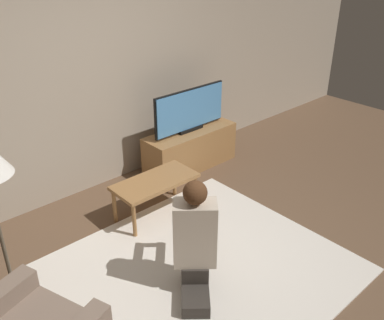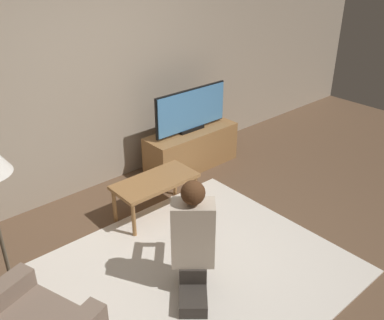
{
  "view_description": "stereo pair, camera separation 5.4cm",
  "coord_description": "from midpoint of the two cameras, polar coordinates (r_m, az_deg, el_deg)",
  "views": [
    {
      "loc": [
        -2.01,
        -2.09,
        2.59
      ],
      "look_at": [
        0.51,
        0.7,
        0.64
      ],
      "focal_mm": 40.0,
      "sensor_mm": 36.0,
      "label": 1
    },
    {
      "loc": [
        -1.97,
        -2.13,
        2.59
      ],
      "look_at": [
        0.51,
        0.7,
        0.64
      ],
      "focal_mm": 40.0,
      "sensor_mm": 36.0,
      "label": 2
    }
  ],
  "objects": [
    {
      "name": "rug",
      "position": [
        3.88,
        0.95,
        -14.3
      ],
      "size": [
        2.36,
        2.16,
        0.02
      ],
      "color": "silver",
      "rests_on": "ground_plane"
    },
    {
      "name": "coffee_table",
      "position": [
        4.39,
        -5.27,
        -3.25
      ],
      "size": [
        0.87,
        0.42,
        0.41
      ],
      "color": "olive",
      "rests_on": "ground_plane"
    },
    {
      "name": "ground_plane",
      "position": [
        3.89,
        0.94,
        -14.39
      ],
      "size": [
        10.0,
        10.0,
        0.0
      ],
      "primitive_type": "plane",
      "color": "brown"
    },
    {
      "name": "tv",
      "position": [
        5.17,
        -0.58,
        6.69
      ],
      "size": [
        1.06,
        0.08,
        0.53
      ],
      "color": "black",
      "rests_on": "tv_stand"
    },
    {
      "name": "tv_stand",
      "position": [
        5.37,
        -0.53,
        1.5
      ],
      "size": [
        1.22,
        0.42,
        0.5
      ],
      "color": "olive",
      "rests_on": "ground_plane"
    },
    {
      "name": "wall_back",
      "position": [
        4.69,
        -15.49,
        10.4
      ],
      "size": [
        10.0,
        0.06,
        2.6
      ],
      "color": "tan",
      "rests_on": "ground_plane"
    },
    {
      "name": "person_kneeling",
      "position": [
        3.4,
        -0.07,
        -10.37
      ],
      "size": [
        0.69,
        0.75,
        1.01
      ],
      "rotation": [
        0.0,
        0.0,
        2.43
      ],
      "color": "#332D28",
      "rests_on": "rug"
    }
  ]
}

